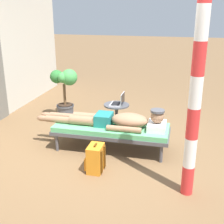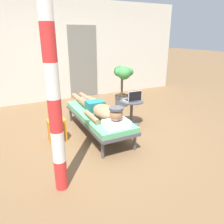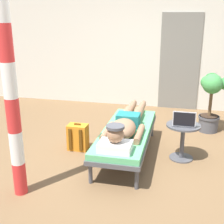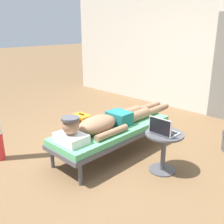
{
  "view_description": "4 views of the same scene",
  "coord_description": "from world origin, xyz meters",
  "px_view_note": "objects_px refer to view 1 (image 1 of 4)",
  "views": [
    {
      "loc": [
        -4.45,
        -0.92,
        2.28
      ],
      "look_at": [
        0.16,
        0.18,
        0.61
      ],
      "focal_mm": 48.6,
      "sensor_mm": 36.0,
      "label": 1
    },
    {
      "loc": [
        -1.41,
        -3.36,
        1.81
      ],
      "look_at": [
        0.26,
        -0.01,
        0.45
      ],
      "focal_mm": 34.77,
      "sensor_mm": 36.0,
      "label": 2
    },
    {
      "loc": [
        0.78,
        -3.83,
        2.0
      ],
      "look_at": [
        -0.2,
        0.29,
        0.62
      ],
      "focal_mm": 48.26,
      "sensor_mm": 36.0,
      "label": 3
    },
    {
      "loc": [
        2.45,
        -2.33,
        1.78
      ],
      "look_at": [
        -0.03,
        0.22,
        0.61
      ],
      "focal_mm": 41.72,
      "sensor_mm": 36.0,
      "label": 4
    }
  ],
  "objects_px": {
    "side_table": "(116,113)",
    "potted_plant": "(65,88)",
    "backpack": "(95,159)",
    "porch_post": "(196,92)",
    "person_reclining": "(116,120)",
    "laptop": "(119,102)",
    "lounge_chair": "(111,129)"
  },
  "relations": [
    {
      "from": "backpack",
      "to": "porch_post",
      "type": "xyz_separation_m",
      "value": [
        -0.25,
        -1.3,
        1.15
      ]
    },
    {
      "from": "laptop",
      "to": "backpack",
      "type": "xyz_separation_m",
      "value": [
        -1.56,
        0.01,
        -0.39
      ]
    },
    {
      "from": "laptop",
      "to": "backpack",
      "type": "height_order",
      "value": "laptop"
    },
    {
      "from": "backpack",
      "to": "laptop",
      "type": "bearing_deg",
      "value": -0.44
    },
    {
      "from": "person_reclining",
      "to": "side_table",
      "type": "height_order",
      "value": "person_reclining"
    },
    {
      "from": "person_reclining",
      "to": "laptop",
      "type": "distance_m",
      "value": 0.81
    },
    {
      "from": "laptop",
      "to": "porch_post",
      "type": "distance_m",
      "value": 2.35
    },
    {
      "from": "laptop",
      "to": "backpack",
      "type": "bearing_deg",
      "value": 179.56
    },
    {
      "from": "person_reclining",
      "to": "laptop",
      "type": "xyz_separation_m",
      "value": [
        0.8,
        0.11,
        0.06
      ]
    },
    {
      "from": "person_reclining",
      "to": "backpack",
      "type": "relative_size",
      "value": 5.12
    },
    {
      "from": "lounge_chair",
      "to": "laptop",
      "type": "height_order",
      "value": "laptop"
    },
    {
      "from": "lounge_chair",
      "to": "side_table",
      "type": "xyz_separation_m",
      "value": [
        0.8,
        0.09,
        0.01
      ]
    },
    {
      "from": "person_reclining",
      "to": "backpack",
      "type": "height_order",
      "value": "person_reclining"
    },
    {
      "from": "side_table",
      "to": "backpack",
      "type": "relative_size",
      "value": 1.23
    },
    {
      "from": "lounge_chair",
      "to": "backpack",
      "type": "bearing_deg",
      "value": 176.15
    },
    {
      "from": "potted_plant",
      "to": "laptop",
      "type": "bearing_deg",
      "value": -109.68
    },
    {
      "from": "porch_post",
      "to": "person_reclining",
      "type": "bearing_deg",
      "value": 48.87
    },
    {
      "from": "lounge_chair",
      "to": "side_table",
      "type": "distance_m",
      "value": 0.8
    },
    {
      "from": "backpack",
      "to": "porch_post",
      "type": "height_order",
      "value": "porch_post"
    },
    {
      "from": "potted_plant",
      "to": "porch_post",
      "type": "xyz_separation_m",
      "value": [
        -2.27,
        -2.54,
        0.7
      ]
    },
    {
      "from": "lounge_chair",
      "to": "potted_plant",
      "type": "height_order",
      "value": "potted_plant"
    },
    {
      "from": "side_table",
      "to": "potted_plant",
      "type": "bearing_deg",
      "value": 69.55
    },
    {
      "from": "person_reclining",
      "to": "porch_post",
      "type": "height_order",
      "value": "porch_post"
    },
    {
      "from": "porch_post",
      "to": "lounge_chair",
      "type": "bearing_deg",
      "value": 50.61
    },
    {
      "from": "person_reclining",
      "to": "laptop",
      "type": "bearing_deg",
      "value": 8.13
    },
    {
      "from": "lounge_chair",
      "to": "porch_post",
      "type": "xyz_separation_m",
      "value": [
        -1.02,
        -1.24,
        1.0
      ]
    },
    {
      "from": "laptop",
      "to": "porch_post",
      "type": "height_order",
      "value": "porch_post"
    },
    {
      "from": "person_reclining",
      "to": "side_table",
      "type": "distance_m",
      "value": 0.83
    },
    {
      "from": "lounge_chair",
      "to": "potted_plant",
      "type": "relative_size",
      "value": 1.8
    },
    {
      "from": "side_table",
      "to": "backpack",
      "type": "distance_m",
      "value": 1.57
    },
    {
      "from": "side_table",
      "to": "laptop",
      "type": "height_order",
      "value": "laptop"
    },
    {
      "from": "lounge_chair",
      "to": "potted_plant",
      "type": "xyz_separation_m",
      "value": [
        1.25,
        1.3,
        0.3
      ]
    }
  ]
}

